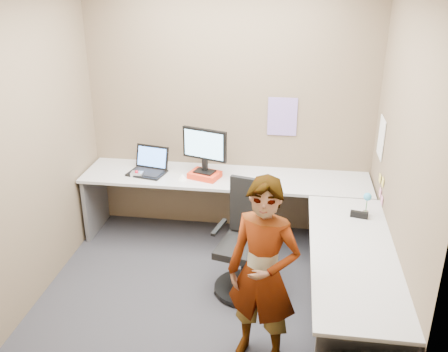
% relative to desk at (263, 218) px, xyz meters
% --- Properties ---
extents(ground, '(3.00, 3.00, 0.00)m').
position_rel_desk_xyz_m(ground, '(-0.44, -0.39, -0.59)').
color(ground, '#29282D').
rests_on(ground, ground).
extents(wall_back, '(3.00, 0.00, 3.00)m').
position_rel_desk_xyz_m(wall_back, '(-0.44, 0.91, 0.76)').
color(wall_back, '#726147').
rests_on(wall_back, ground).
extents(wall_right, '(0.00, 2.70, 2.70)m').
position_rel_desk_xyz_m(wall_right, '(1.06, -0.39, 0.76)').
color(wall_right, '#726147').
rests_on(wall_right, ground).
extents(wall_left, '(0.00, 2.70, 2.70)m').
position_rel_desk_xyz_m(wall_left, '(-1.94, -0.39, 0.76)').
color(wall_left, '#726147').
rests_on(wall_left, ground).
extents(desk, '(2.98, 2.58, 0.73)m').
position_rel_desk_xyz_m(desk, '(0.00, 0.00, 0.00)').
color(desk, '#BBBBBB').
rests_on(desk, ground).
extents(paper_ream, '(0.35, 0.30, 0.06)m').
position_rel_desk_xyz_m(paper_ream, '(-0.64, 0.53, 0.17)').
color(paper_ream, red).
rests_on(paper_ream, desk).
extents(monitor, '(0.47, 0.21, 0.46)m').
position_rel_desk_xyz_m(monitor, '(-0.64, 0.55, 0.47)').
color(monitor, black).
rests_on(monitor, paper_ream).
extents(laptop, '(0.42, 0.38, 0.26)m').
position_rel_desk_xyz_m(laptop, '(-1.24, 0.59, 0.21)').
color(laptop, black).
rests_on(laptop, desk).
extents(trackball_mouse, '(0.12, 0.08, 0.07)m').
position_rel_desk_xyz_m(trackball_mouse, '(-1.34, 0.46, 0.17)').
color(trackball_mouse, '#B7B7BC').
rests_on(trackball_mouse, desk).
extents(origami, '(0.10, 0.10, 0.06)m').
position_rel_desk_xyz_m(origami, '(-0.86, 0.45, 0.17)').
color(origami, white).
rests_on(origami, desk).
extents(stapler, '(0.16, 0.07, 0.05)m').
position_rel_desk_xyz_m(stapler, '(0.84, -0.13, 0.17)').
color(stapler, black).
rests_on(stapler, desk).
extents(flower, '(0.07, 0.07, 0.22)m').
position_rel_desk_xyz_m(flower, '(0.90, -0.08, 0.28)').
color(flower, brown).
rests_on(flower, desk).
extents(calendar_purple, '(0.30, 0.01, 0.40)m').
position_rel_desk_xyz_m(calendar_purple, '(0.11, 0.90, 0.71)').
color(calendar_purple, '#846BB7').
rests_on(calendar_purple, wall_back).
extents(calendar_white, '(0.01, 0.28, 0.38)m').
position_rel_desk_xyz_m(calendar_white, '(1.05, 0.51, 0.66)').
color(calendar_white, white).
rests_on(calendar_white, wall_right).
extents(sticky_note_a, '(0.01, 0.07, 0.07)m').
position_rel_desk_xyz_m(sticky_note_a, '(1.05, 0.16, 0.36)').
color(sticky_note_a, '#F2E059').
rests_on(sticky_note_a, wall_right).
extents(sticky_note_b, '(0.01, 0.07, 0.07)m').
position_rel_desk_xyz_m(sticky_note_b, '(1.05, 0.21, 0.23)').
color(sticky_note_b, pink).
rests_on(sticky_note_b, wall_right).
extents(sticky_note_c, '(0.01, 0.07, 0.07)m').
position_rel_desk_xyz_m(sticky_note_c, '(1.05, 0.09, 0.21)').
color(sticky_note_c, pink).
rests_on(sticky_note_c, wall_right).
extents(sticky_note_d, '(0.01, 0.07, 0.07)m').
position_rel_desk_xyz_m(sticky_note_d, '(1.05, 0.31, 0.33)').
color(sticky_note_d, '#F2E059').
rests_on(sticky_note_d, wall_right).
extents(office_chair, '(0.57, 0.55, 1.02)m').
position_rel_desk_xyz_m(office_chair, '(-0.12, -0.27, -0.17)').
color(office_chair, black).
rests_on(office_chair, ground).
extents(person, '(0.62, 0.50, 1.46)m').
position_rel_desk_xyz_m(person, '(0.08, -1.11, 0.14)').
color(person, '#999399').
rests_on(person, ground).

